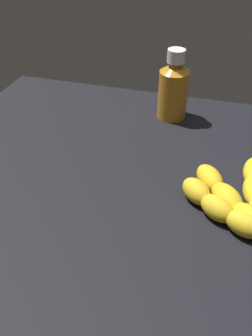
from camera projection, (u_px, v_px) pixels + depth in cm
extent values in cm
cube|color=black|center=(128.00, 189.00, 60.96)|extent=(79.69, 69.56, 3.60)
ellipsoid|color=yellow|center=(249.00, 219.00, 50.33)|extent=(6.99, 6.92, 3.58)
ellipsoid|color=yellow|center=(227.00, 198.00, 53.86)|extent=(6.77, 7.09, 3.58)
ellipsoid|color=yellow|center=(210.00, 178.00, 57.56)|extent=(6.47, 7.19, 3.58)
ellipsoid|color=yellow|center=(245.00, 224.00, 49.49)|extent=(6.66, 5.49, 3.54)
ellipsoid|color=yellow|center=(217.00, 208.00, 52.05)|extent=(6.73, 6.17, 3.54)
ellipsoid|color=yellow|center=(196.00, 191.00, 55.07)|extent=(6.51, 6.60, 3.54)
cylinder|color=orange|center=(173.00, 95.00, 74.48)|extent=(6.31, 6.31, 10.23)
cone|color=orange|center=(175.00, 67.00, 70.75)|extent=(6.31, 6.31, 1.97)
cylinder|color=white|center=(176.00, 56.00, 69.36)|extent=(3.58, 3.58, 2.59)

